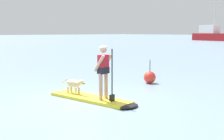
% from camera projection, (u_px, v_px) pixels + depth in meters
% --- Properties ---
extents(ground_plane, '(400.00, 400.00, 0.00)m').
position_uv_depth(ground_plane, '(90.00, 100.00, 9.25)').
color(ground_plane, gray).
extents(paddleboard, '(3.41, 1.25, 0.10)m').
position_uv_depth(paddleboard, '(95.00, 99.00, 9.11)').
color(paddleboard, yellow).
rests_on(paddleboard, ground_plane).
extents(person_paddler, '(0.64, 0.53, 1.71)m').
position_uv_depth(person_paddler, '(104.00, 69.00, 8.73)').
color(person_paddler, tan).
rests_on(person_paddler, paddleboard).
extents(dog, '(1.11, 0.32, 0.53)m').
position_uv_depth(dog, '(74.00, 84.00, 9.64)').
color(dog, '#CCB78C').
rests_on(dog, paddleboard).
extents(moored_boat_far_port, '(10.97, 5.63, 11.84)m').
position_uv_depth(moored_boat_far_port, '(211.00, 35.00, 72.86)').
color(moored_boat_far_port, maroon).
rests_on(moored_boat_far_port, ground_plane).
extents(marker_buoy, '(0.52, 0.52, 1.02)m').
position_uv_depth(marker_buoy, '(150.00, 77.00, 12.19)').
color(marker_buoy, red).
rests_on(marker_buoy, ground_plane).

